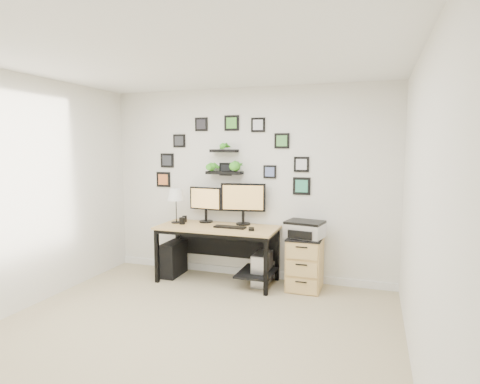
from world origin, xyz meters
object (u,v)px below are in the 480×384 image
at_px(table_lamp, 176,195).
at_px(mug, 182,221).
at_px(pc_tower_black, 173,259).
at_px(monitor_right, 243,200).
at_px(file_cabinet, 305,263).
at_px(printer, 305,229).
at_px(desk, 221,235).
at_px(monitor_left, 206,202).
at_px(pc_tower_grey, 262,269).

relative_size(table_lamp, mug, 5.13).
height_order(mug, pc_tower_black, mug).
distance_m(monitor_right, file_cabinet, 1.16).
bearing_deg(pc_tower_black, mug, -15.43).
height_order(monitor_right, printer, monitor_right).
xyz_separation_m(table_lamp, mug, (0.12, -0.06, -0.34)).
relative_size(desk, monitor_left, 3.22).
bearing_deg(monitor_left, pc_tower_grey, -10.23).
xyz_separation_m(monitor_left, mug, (-0.25, -0.23, -0.24)).
xyz_separation_m(monitor_right, pc_tower_grey, (0.31, -0.15, -0.88)).
bearing_deg(mug, monitor_right, 15.49).
bearing_deg(mug, pc_tower_black, 165.57).
relative_size(monitor_right, pc_tower_black, 1.28).
height_order(monitor_left, table_lamp, monitor_left).
height_order(monitor_right, pc_tower_black, monitor_right).
xyz_separation_m(monitor_right, mug, (-0.81, -0.22, -0.29)).
xyz_separation_m(monitor_left, table_lamp, (-0.37, -0.16, 0.10)).
height_order(desk, table_lamp, table_lamp).
bearing_deg(monitor_left, mug, -138.31).
bearing_deg(pc_tower_black, monitor_left, 22.51).
bearing_deg(monitor_right, printer, -9.45).
relative_size(monitor_left, pc_tower_black, 1.05).
xyz_separation_m(pc_tower_black, printer, (1.84, 0.04, 0.54)).
bearing_deg(table_lamp, pc_tower_grey, 0.41).
bearing_deg(pc_tower_grey, table_lamp, -179.59).
bearing_deg(monitor_right, monitor_left, 179.66).
relative_size(pc_tower_grey, printer, 0.84).
bearing_deg(pc_tower_grey, monitor_left, 169.77).
height_order(monitor_left, pc_tower_black, monitor_left).
distance_m(desk, monitor_right, 0.56).
bearing_deg(monitor_right, desk, -142.79).
xyz_separation_m(mug, printer, (1.67, 0.08, -0.02)).
relative_size(monitor_right, pc_tower_grey, 1.42).
bearing_deg(printer, mug, -177.28).
distance_m(desk, mug, 0.58).
distance_m(file_cabinet, printer, 0.44).
bearing_deg(monitor_left, printer, -5.94).
distance_m(mug, pc_tower_black, 0.59).
bearing_deg(file_cabinet, monitor_left, 174.61).
relative_size(pc_tower_black, printer, 0.93).
height_order(pc_tower_black, file_cabinet, file_cabinet).
bearing_deg(monitor_right, file_cabinet, -8.55).
bearing_deg(desk, mug, -176.50).
bearing_deg(desk, monitor_left, 147.49).
relative_size(monitor_left, printer, 0.98).
height_order(monitor_right, mug, monitor_right).
bearing_deg(monitor_right, pc_tower_grey, -25.96).
bearing_deg(table_lamp, mug, -27.17).
bearing_deg(pc_tower_grey, printer, 0.92).
bearing_deg(pc_tower_grey, monitor_right, 154.04).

